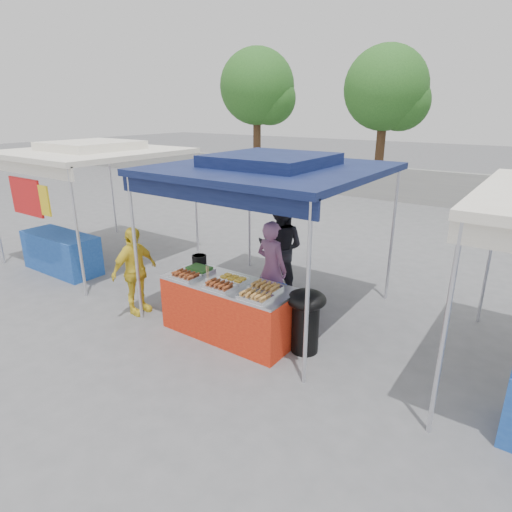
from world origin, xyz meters
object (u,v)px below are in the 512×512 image
Objects in this scene: cooking_pot at (199,259)px; vendor_woman at (272,268)px; wok_burner at (306,316)px; customer_person at (135,271)px; vendor_table at (229,309)px; helper_man at (280,248)px.

vendor_woman is at bearing 31.57° from cooking_pot.
customer_person is (-2.86, -0.54, 0.19)m from wok_burner.
customer_person is (-0.83, -0.64, -0.19)m from cooking_pot.
vendor_woman is 1.07× the size of customer_person.
vendor_table is 1.76m from helper_man.
cooking_pot is at bearing 159.70° from wok_burner.
helper_man is 2.51m from customer_person.
cooking_pot reaches higher than wok_burner.
vendor_table is at bearing 90.13° from vendor_woman.
helper_man reaches higher than customer_person.
wok_burner is 1.99m from helper_man.
cooking_pot is 1.52m from helper_man.
vendor_table is at bearing -79.84° from customer_person.
cooking_pot is at bearing 158.28° from vendor_table.
vendor_table is 1.36× the size of customer_person.
cooking_pot reaches higher than vendor_table.
customer_person is at bearing 40.90° from helper_man.
cooking_pot is 0.15× the size of vendor_woman.
wok_burner is at bearing 120.99° from helper_man.
wok_burner is (2.02, -0.10, -0.38)m from cooking_pot.
vendor_woman is (1.00, 0.61, -0.13)m from cooking_pot.
vendor_table is at bearing 84.40° from helper_man.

